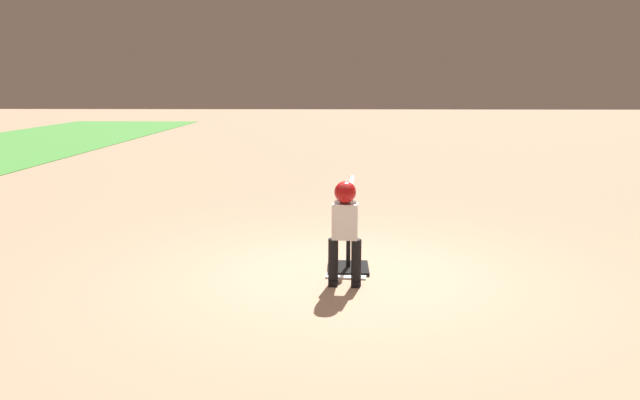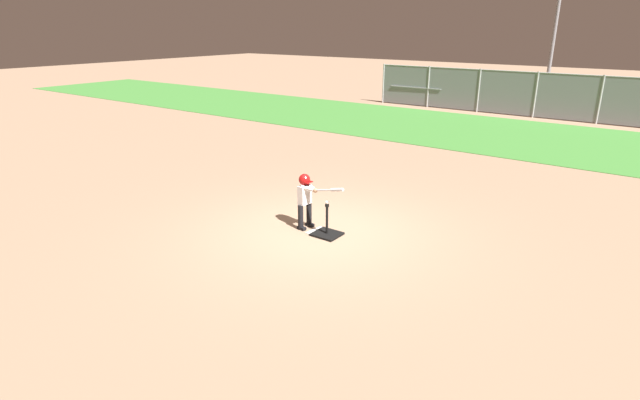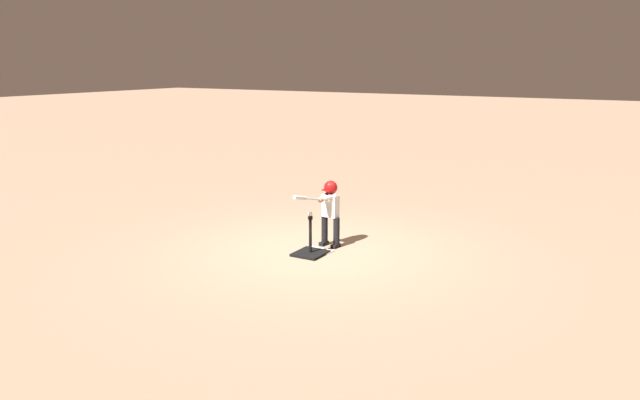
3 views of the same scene
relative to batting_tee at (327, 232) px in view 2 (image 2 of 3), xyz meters
name	(u,v)px [view 2 (image 2 of 3)]	position (x,y,z in m)	size (l,w,h in m)	color
ground_plane	(319,232)	(-0.20, 0.02, -0.07)	(90.00, 90.00, 0.00)	#93755B
grass_outfield_strip	(501,134)	(-0.20, 11.26, -0.06)	(56.00, 6.82, 0.02)	#3D7F33
backstop_fence	(536,94)	(-0.20, 15.62, 0.95)	(14.84, 0.08, 1.93)	#9E9EA3
home_plate	(321,233)	(-0.14, 0.01, -0.06)	(0.44, 0.44, 0.02)	white
batting_tee	(327,232)	(0.00, 0.00, 0.00)	(0.51, 0.46, 0.63)	black
batter_child	(306,195)	(-0.53, 0.04, 0.63)	(1.07, 0.35, 1.11)	black
baseball	(327,202)	(0.00, 0.00, 0.60)	(0.07, 0.07, 0.07)	white
bleachers_far_left	(421,95)	(-5.78, 16.35, 0.38)	(2.66, 1.60, 0.93)	#93969E
bleachers_far_right	(583,105)	(1.45, 17.18, 0.42)	(2.87, 1.90, 1.01)	#93969E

